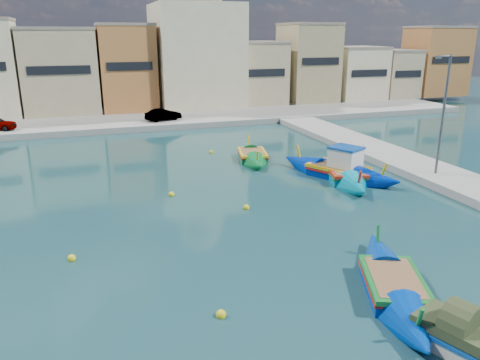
{
  "coord_description": "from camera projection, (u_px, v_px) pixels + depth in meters",
  "views": [
    {
      "loc": [
        -4.05,
        -17.51,
        9.2
      ],
      "look_at": [
        4.0,
        6.0,
        1.4
      ],
      "focal_mm": 35.0,
      "sensor_mm": 36.0,
      "label": 1
    }
  ],
  "objects": [
    {
      "name": "luzzu_blue_south",
      "position": [
        393.0,
        287.0,
        17.24
      ],
      "size": [
        5.17,
        8.64,
        2.47
      ],
      "color": "#0036A9",
      "rests_on": "ground"
    },
    {
      "name": "luzzu_blue_cabin",
      "position": [
        338.0,
        171.0,
        31.29
      ],
      "size": [
        6.24,
        9.23,
        3.27
      ],
      "color": "#0028A1",
      "rests_on": "ground"
    },
    {
      "name": "tender_near",
      "position": [
        458.0,
        337.0,
        14.12
      ],
      "size": [
        2.44,
        3.22,
        1.41
      ],
      "color": "beige",
      "rests_on": "ground"
    },
    {
      "name": "mooring_buoys",
      "position": [
        198.0,
        209.0,
        25.46
      ],
      "size": [
        27.37,
        22.44,
        0.36
      ],
      "color": "yellow",
      "rests_on": "ground"
    },
    {
      "name": "luzzu_green",
      "position": [
        253.0,
        157.0,
        35.58
      ],
      "size": [
        3.53,
        7.73,
        2.36
      ],
      "color": "#0B7733",
      "rests_on": "ground"
    },
    {
      "name": "north_townhouses",
      "position": [
        171.0,
        70.0,
        55.92
      ],
      "size": [
        83.2,
        7.87,
        10.19
      ],
      "color": "tan",
      "rests_on": "ground"
    },
    {
      "name": "parked_cars",
      "position": [
        26.0,
        122.0,
        44.19
      ],
      "size": [
        22.08,
        2.47,
        1.32
      ],
      "color": "#4C1919",
      "rests_on": "north_quay"
    },
    {
      "name": "luzzu_cyan_mid",
      "position": [
        344.0,
        175.0,
        30.85
      ],
      "size": [
        4.54,
        9.34,
        2.69
      ],
      "color": "#0086A2",
      "rests_on": "ground"
    },
    {
      "name": "church_block",
      "position": [
        196.0,
        40.0,
        56.5
      ],
      "size": [
        10.0,
        10.0,
        19.1
      ],
      "color": "beige",
      "rests_on": "ground"
    },
    {
      "name": "quay_street_lamp",
      "position": [
        442.0,
        115.0,
        29.33
      ],
      "size": [
        1.18,
        0.16,
        8.0
      ],
      "color": "#595B60",
      "rests_on": "ground"
    },
    {
      "name": "north_quay",
      "position": [
        123.0,
        123.0,
        48.61
      ],
      "size": [
        80.0,
        8.0,
        0.6
      ],
      "primitive_type": "cube",
      "color": "gray",
      "rests_on": "ground"
    },
    {
      "name": "ground",
      "position": [
        197.0,
        261.0,
        19.82
      ],
      "size": [
        160.0,
        160.0,
        0.0
      ],
      "primitive_type": "plane",
      "color": "#164342",
      "rests_on": "ground"
    }
  ]
}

